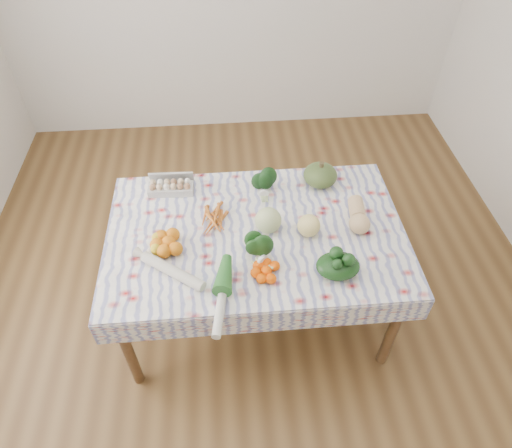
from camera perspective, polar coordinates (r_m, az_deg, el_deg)
The scene contains 16 objects.
ground at distance 3.14m, azimuth 0.00°, elevation -10.50°, with size 4.50×4.50×0.00m, color brown.
dining_table at distance 2.60m, azimuth 0.00°, elevation -2.18°, with size 1.60×1.00×0.75m.
tablecloth at distance 2.54m, azimuth 0.00°, elevation -1.00°, with size 1.66×1.06×0.01m, color white.
egg_carton at distance 2.80m, azimuth -10.61°, elevation 4.47°, with size 0.27×0.11×0.07m, color #BBBBB5.
carrot_bunch at distance 2.60m, azimuth -5.55°, elevation 0.68°, with size 0.19×0.18×0.04m, color #C76821.
kale_bunch at distance 2.73m, azimuth 1.02°, elevation 4.88°, with size 0.14×0.13×0.13m, color #123512.
kabocha_squash at distance 2.82m, azimuth 8.04°, elevation 6.07°, with size 0.21×0.21×0.13m, color #435928.
cabbage at distance 2.50m, azimuth 1.53°, elevation 0.47°, with size 0.15×0.15×0.15m, color #B7C884.
butternut_squash at distance 2.61m, azimuth 12.67°, elevation 1.19°, with size 0.12×0.25×0.12m, color #DAB178.
orange_cluster at distance 2.47m, azimuth -10.89°, elevation -2.28°, with size 0.24×0.24×0.08m, color orange.
broccoli at distance 2.36m, azimuth -0.07°, elevation -3.62°, with size 0.16×0.16×0.11m, color #1A4617.
mandarin_cluster at distance 2.32m, azimuth 1.30°, elevation -5.82°, with size 0.19×0.19×0.06m, color #FC5601.
grapefruit at distance 2.50m, azimuth 6.61°, elevation -0.19°, with size 0.13×0.13×0.13m, color #F0DA7B.
spinach_bag at distance 2.35m, azimuth 10.20°, elevation -5.18°, with size 0.22×0.18×0.10m, color black.
daikon at distance 2.36m, azimuth -10.36°, elevation -5.82°, with size 0.06×0.06×0.40m, color beige.
leek at distance 2.24m, azimuth -4.28°, elevation -9.07°, with size 0.05×0.05×0.44m, color silver.
Camera 1 is at (-0.15, -1.73, 2.61)m, focal length 32.00 mm.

